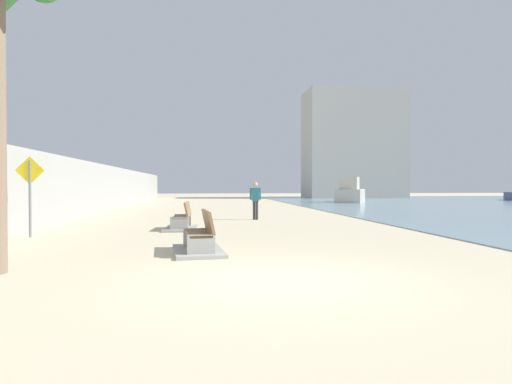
{
  "coord_description": "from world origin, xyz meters",
  "views": [
    {
      "loc": [
        -1.19,
        -7.12,
        1.56
      ],
      "look_at": [
        1.38,
        14.59,
        1.23
      ],
      "focal_mm": 30.86,
      "sensor_mm": 36.0,
      "label": 1
    }
  ],
  "objects_px": {
    "boat_far_right": "(350,193)",
    "pedestrian_sign": "(30,187)",
    "bench_near": "(199,242)",
    "person_walking": "(255,198)",
    "bench_far": "(182,223)"
  },
  "relations": [
    {
      "from": "bench_near",
      "to": "bench_far",
      "type": "height_order",
      "value": "same"
    },
    {
      "from": "bench_near",
      "to": "pedestrian_sign",
      "type": "distance_m",
      "value": 6.38
    },
    {
      "from": "bench_far",
      "to": "person_walking",
      "type": "xyz_separation_m",
      "value": [
        3.1,
        4.1,
        0.76
      ]
    },
    {
      "from": "bench_near",
      "to": "boat_far_right",
      "type": "relative_size",
      "value": 0.39
    },
    {
      "from": "bench_near",
      "to": "bench_far",
      "type": "distance_m",
      "value": 5.48
    },
    {
      "from": "person_walking",
      "to": "bench_near",
      "type": "bearing_deg",
      "value": -104.32
    },
    {
      "from": "bench_near",
      "to": "person_walking",
      "type": "xyz_separation_m",
      "value": [
        2.43,
        9.53,
        0.76
      ]
    },
    {
      "from": "person_walking",
      "to": "pedestrian_sign",
      "type": "relative_size",
      "value": 0.7
    },
    {
      "from": "boat_far_right",
      "to": "pedestrian_sign",
      "type": "relative_size",
      "value": 2.33
    },
    {
      "from": "bench_near",
      "to": "pedestrian_sign",
      "type": "xyz_separation_m",
      "value": [
        -5.08,
        3.63,
        1.28
      ]
    },
    {
      "from": "bench_far",
      "to": "pedestrian_sign",
      "type": "bearing_deg",
      "value": -157.72
    },
    {
      "from": "person_walking",
      "to": "pedestrian_sign",
      "type": "distance_m",
      "value": 9.57
    },
    {
      "from": "bench_far",
      "to": "pedestrian_sign",
      "type": "relative_size",
      "value": 0.88
    },
    {
      "from": "bench_far",
      "to": "boat_far_right",
      "type": "bearing_deg",
      "value": 58.8
    },
    {
      "from": "bench_far",
      "to": "pedestrian_sign",
      "type": "height_order",
      "value": "pedestrian_sign"
    }
  ]
}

